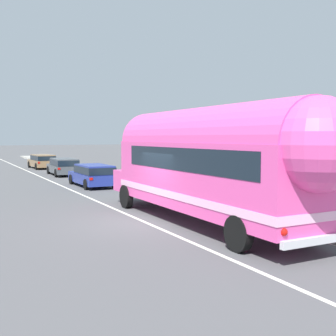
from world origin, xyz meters
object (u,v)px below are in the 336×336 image
object	(u,v)px
painted_bus	(212,160)
car_lead	(93,174)
car_second	(63,165)
car_third	(42,160)

from	to	relation	value
painted_bus	car_lead	distance (m)	13.38
painted_bus	car_second	size ratio (longest dim) A/B	2.57
painted_bus	car_second	bearing A→B (deg)	89.63
car_second	painted_bus	bearing A→B (deg)	-90.37
car_lead	car_third	xyz separation A→B (m)	(0.13, 16.84, 0.01)
car_lead	car_second	size ratio (longest dim) A/B	0.98
painted_bus	car_lead	world-z (taller)	painted_bus
painted_bus	car_third	world-z (taller)	painted_bus
painted_bus	car_second	distance (m)	21.90
painted_bus	car_second	world-z (taller)	painted_bus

